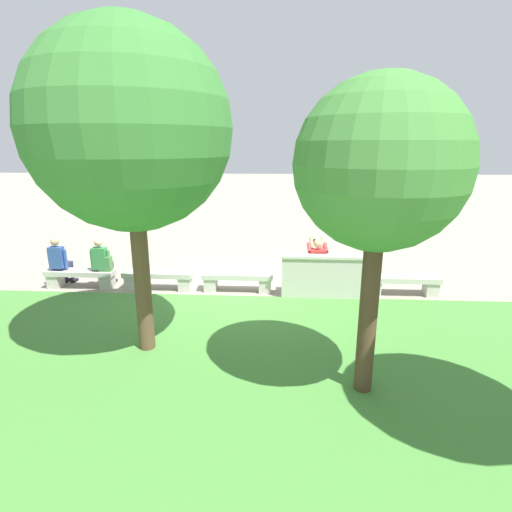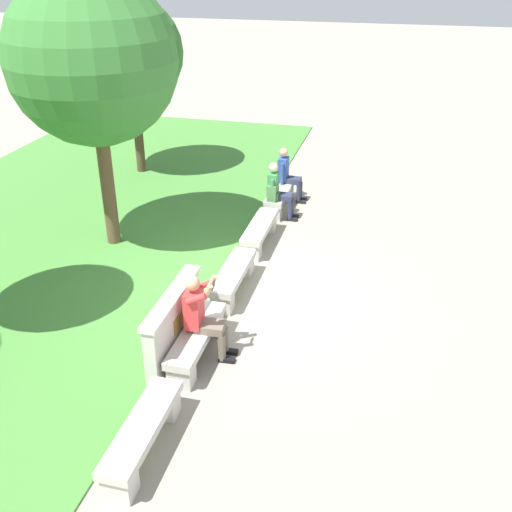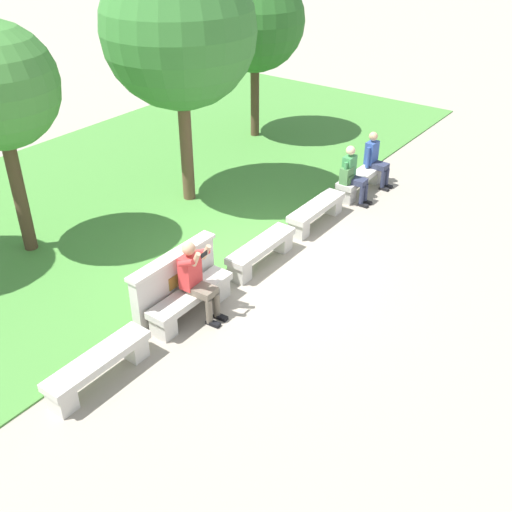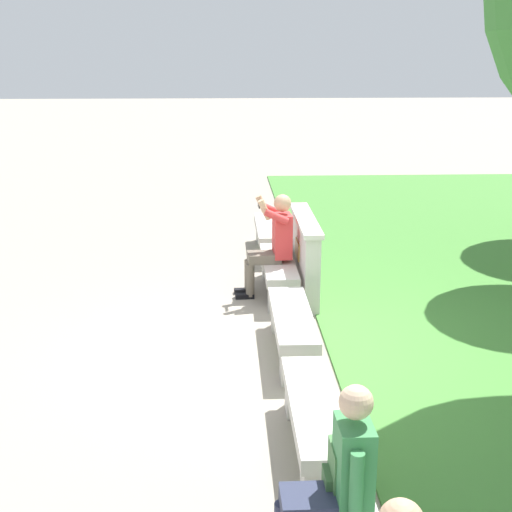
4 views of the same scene
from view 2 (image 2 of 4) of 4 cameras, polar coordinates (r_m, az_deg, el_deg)
The scene contains 14 objects.
ground_plane at distance 10.50m, azimuth -2.15°, elevation -3.38°, with size 80.00×80.00×0.00m, color gray.
grass_strip at distance 12.33m, azimuth -22.11°, elevation -0.49°, with size 21.32×8.00×0.03m, color #478438.
bench_main at distance 7.47m, azimuth -10.71°, elevation -16.23°, with size 1.66×0.40×0.45m.
bench_near at distance 8.82m, azimuth -5.67°, elevation -7.98°, with size 1.66×0.40×0.45m.
bench_mid at distance 10.35m, azimuth -2.18°, elevation -2.00°, with size 1.66×0.40×0.45m.
bench_far at distance 12.00m, azimuth 0.36°, elevation 2.41°, with size 1.66×0.40×0.45m.
bench_end at distance 13.71m, azimuth 2.30°, elevation 5.73°, with size 1.66×0.40×0.45m.
backrest_wall_with_plaque at distance 8.80m, azimuth -7.84°, elevation -6.44°, with size 1.82×0.24×1.01m.
person_photographer at distance 8.60m, azimuth -5.17°, elevation -5.40°, with size 0.49×0.74×1.32m.
person_distant at distance 13.06m, azimuth 2.11°, elevation 6.38°, with size 0.48×0.67×1.26m.
person_companion at distance 14.02m, azimuth 3.03°, elevation 7.89°, with size 0.48×0.68×1.26m.
backpack at distance 12.98m, azimuth 1.62°, elevation 6.04°, with size 0.28×0.24×0.43m.
tree_behind_wall at distance 15.63m, azimuth -11.84°, elevation 18.45°, with size 2.56×2.56×4.34m.
tree_far_back at distance 11.42m, azimuth -15.33°, elevation 17.56°, with size 3.05×3.05×5.12m.
Camera 2 is at (-8.61, -2.59, 5.42)m, focal length 42.00 mm.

